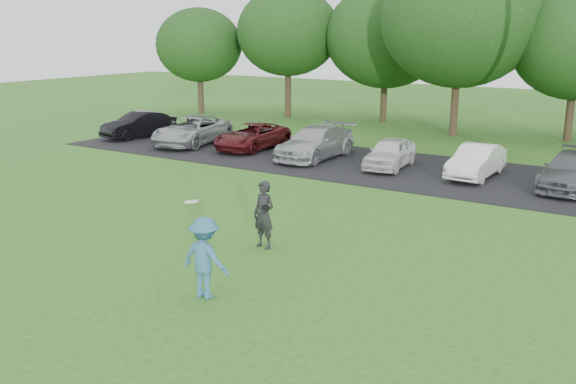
# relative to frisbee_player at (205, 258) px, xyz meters

# --- Properties ---
(ground) EXTENTS (100.00, 100.00, 0.00)m
(ground) POSITION_rel_frisbee_player_xyz_m (-0.39, 0.06, -0.81)
(ground) COLOR #2F661D
(ground) RESTS_ON ground
(parking_lot) EXTENTS (32.00, 6.50, 0.03)m
(parking_lot) POSITION_rel_frisbee_player_xyz_m (-0.39, 13.06, -0.80)
(parking_lot) COLOR black
(parking_lot) RESTS_ON ground
(frisbee_player) EXTENTS (1.05, 0.63, 2.00)m
(frisbee_player) POSITION_rel_frisbee_player_xyz_m (0.00, 0.00, 0.00)
(frisbee_player) COLOR teal
(frisbee_player) RESTS_ON ground
(camera_bystander) EXTENTS (0.64, 0.47, 1.63)m
(camera_bystander) POSITION_rel_frisbee_player_xyz_m (-0.72, 3.02, 0.00)
(camera_bystander) COLOR black
(camera_bystander) RESTS_ON ground
(parked_cars) EXTENTS (30.41, 4.86, 1.26)m
(parked_cars) POSITION_rel_frisbee_player_xyz_m (-1.91, 13.09, -0.20)
(parked_cars) COLOR black
(parked_cars) RESTS_ON parking_lot
(tree_row) EXTENTS (42.39, 9.85, 8.64)m
(tree_row) POSITION_rel_frisbee_player_xyz_m (1.12, 22.82, 4.10)
(tree_row) COLOR #38281C
(tree_row) RESTS_ON ground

